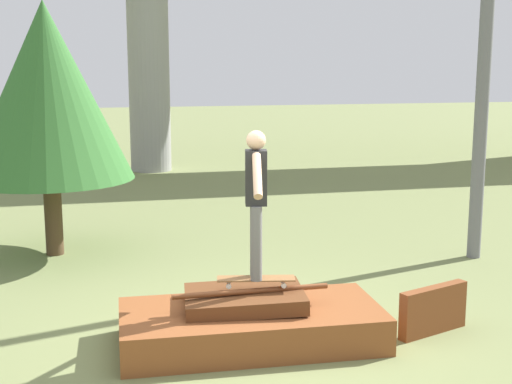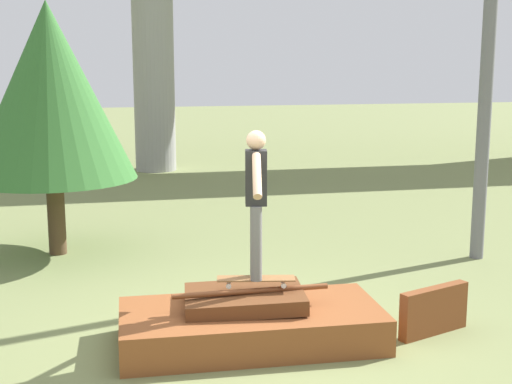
{
  "view_description": "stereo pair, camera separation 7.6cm",
  "coord_description": "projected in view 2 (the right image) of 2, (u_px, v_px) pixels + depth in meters",
  "views": [
    {
      "loc": [
        -1.56,
        -6.97,
        2.95
      ],
      "look_at": [
        0.07,
        0.08,
        1.62
      ],
      "focal_mm": 50.0,
      "sensor_mm": 36.0,
      "label": 1
    },
    {
      "loc": [
        -1.49,
        -6.99,
        2.95
      ],
      "look_at": [
        0.07,
        0.08,
        1.62
      ],
      "focal_mm": 50.0,
      "sensor_mm": 36.0,
      "label": 2
    }
  ],
  "objects": [
    {
      "name": "ground_plane",
      "position": [
        251.0,
        343.0,
        7.56
      ],
      "size": [
        80.0,
        80.0,
        0.0
      ],
      "primitive_type": "plane",
      "color": "olive"
    },
    {
      "name": "skater",
      "position": [
        256.0,
        194.0,
        7.36
      ],
      "size": [
        0.3,
        1.13,
        1.56
      ],
      "color": "slate",
      "rests_on": "skateboard"
    },
    {
      "name": "scrap_pile",
      "position": [
        250.0,
        323.0,
        7.53
      ],
      "size": [
        2.78,
        1.37,
        0.6
      ],
      "color": "brown",
      "rests_on": "ground_plane"
    },
    {
      "name": "skateboard",
      "position": [
        256.0,
        279.0,
        7.53
      ],
      "size": [
        0.85,
        0.36,
        0.09
      ],
      "color": "brown",
      "rests_on": "scrap_pile"
    },
    {
      "name": "tree_behind_left",
      "position": [
        50.0,
        92.0,
        10.63
      ],
      "size": [
        2.51,
        2.51,
        3.84
      ],
      "color": "#4C3823",
      "rests_on": "ground_plane"
    },
    {
      "name": "scrap_plank_loose",
      "position": [
        434.0,
        311.0,
        7.78
      ],
      "size": [
        0.91,
        0.44,
        0.53
      ],
      "color": "brown",
      "rests_on": "ground_plane"
    }
  ]
}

